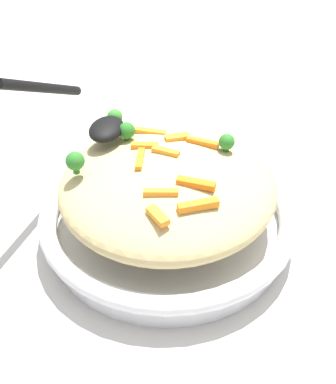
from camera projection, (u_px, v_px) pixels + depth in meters
The scene contains 18 objects.
ground_plane at pixel (168, 235), 0.64m from camera, with size 2.40×2.40×0.00m, color beige.
serving_bowl at pixel (168, 219), 0.62m from camera, with size 0.31×0.31×0.05m.
pasta_mound at pixel (168, 185), 0.59m from camera, with size 0.26×0.25×0.07m, color #D1BA7A.
carrot_piece_0 at pixel (150, 132), 0.62m from camera, with size 0.04×0.01×0.01m, color orange.
carrot_piece_1 at pixel (202, 143), 0.60m from camera, with size 0.04×0.01×0.01m, color orange.
carrot_piece_2 at pixel (196, 183), 0.53m from camera, with size 0.04×0.01×0.01m, color orange.
carrot_piece_3 at pixel (161, 193), 0.52m from camera, with size 0.04×0.01×0.01m, color orange.
carrot_piece_4 at pixel (178, 138), 0.60m from camera, with size 0.03×0.01×0.01m, color orange.
carrot_piece_5 at pixel (198, 205), 0.51m from camera, with size 0.04×0.01×0.01m, color orange.
carrot_piece_6 at pixel (166, 151), 0.58m from camera, with size 0.03×0.01×0.01m, color orange.
carrot_piece_7 at pixel (140, 159), 0.56m from camera, with size 0.04×0.01×0.01m, color orange.
carrot_piece_8 at pixel (158, 216), 0.50m from camera, with size 0.03×0.01×0.01m, color orange.
carrot_piece_9 at pixel (145, 146), 0.59m from camera, with size 0.03×0.01×0.01m, color orange.
broccoli_floret_0 at pixel (115, 117), 0.63m from camera, with size 0.02×0.02×0.02m.
broccoli_floret_1 at pixel (75, 161), 0.55m from camera, with size 0.02×0.02×0.03m.
broccoli_floret_2 at pixel (127, 131), 0.60m from camera, with size 0.02×0.02×0.02m.
broccoli_floret_3 at pixel (227, 142), 0.58m from camera, with size 0.02×0.02×0.02m.
serving_spoon at pixel (82, 113), 0.60m from camera, with size 0.16×0.11×0.10m.
Camera 1 is at (-0.46, -0.10, 0.43)m, focal length 47.98 mm.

